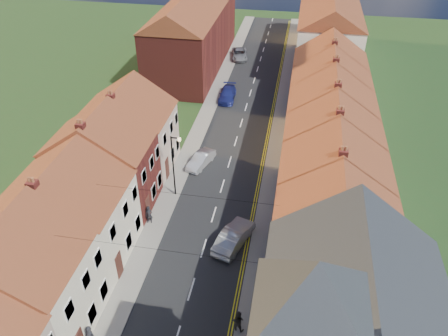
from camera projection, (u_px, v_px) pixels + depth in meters
The scene contains 22 objects.
road at pixel (236, 141), 46.63m from camera, with size 7.00×90.00×0.02m, color black.
pavement_left at pixel (196, 137), 47.24m from camera, with size 1.80×90.00×0.12m, color gray.
pavement_right at pixel (277, 145), 45.96m from camera, with size 1.80×90.00×0.12m, color gray.
cottage_r_tudor at pixel (334, 233), 28.81m from camera, with size 8.30×5.20×9.00m.
cottage_r_white_near at pixel (333, 184), 33.14m from camera, with size 8.30×6.00×9.00m.
cottage_r_cream_mid at pixel (332, 146), 37.47m from camera, with size 8.30×5.20×9.00m.
cottage_r_pink at pixel (331, 117), 41.81m from camera, with size 8.30×6.00×9.00m.
cottage_r_white_far at pixel (330, 92), 46.15m from camera, with size 8.30×5.20×9.00m.
cottage_r_cream_far at pixel (329, 72), 50.49m from camera, with size 8.30×6.00×9.00m.
cottage_l_cream at pixel (17, 276), 25.74m from camera, with size 8.30×6.30×9.10m.
cottage_l_white at pixel (68, 208), 30.97m from camera, with size 8.30×6.90×8.80m.
cottage_l_brick_mid at pixel (102, 159), 35.77m from camera, with size 8.30×5.70×9.10m.
cottage_l_pink at pixel (128, 126), 40.52m from camera, with size 8.30×6.30×8.80m.
block_right_far at pixel (328, 25), 62.30m from camera, with size 8.30×24.20×10.50m.
block_left_far at pixel (193, 29), 60.99m from camera, with size 8.30×24.20×10.50m.
lamppost at pixel (174, 163), 37.12m from camera, with size 0.88×0.15×6.00m.
car_mid at pixel (201, 160), 42.63m from camera, with size 1.34×3.84×1.26m, color #B7B9BF.
car_far at pixel (227, 94), 54.43m from camera, with size 1.90×4.67×1.35m, color navy.
car_distant at pixel (239, 54), 65.64m from camera, with size 2.25×4.87×1.35m, color gray.
pedestrian_right at pixel (238, 321), 27.38m from camera, with size 0.80×0.63×1.65m, color black.
car_mid_b at pixel (234, 237), 33.75m from camera, with size 1.62×4.65×1.53m, color #96979D.
pedestrian_left_b at pixel (149, 215), 35.58m from camera, with size 0.60×0.39×1.63m, color black.
Camera 1 is at (5.83, -9.31, 24.61)m, focal length 35.00 mm.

